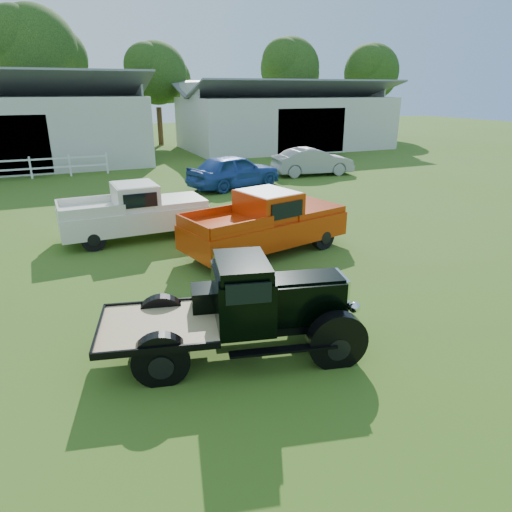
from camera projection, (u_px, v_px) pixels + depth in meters
name	position (u px, v px, depth m)	size (l,w,h in m)	color
ground	(270.00, 322.00, 9.65)	(120.00, 120.00, 0.00)	#466522
shed_right	(285.00, 115.00, 37.23)	(16.80, 9.20, 5.20)	silver
tree_b	(38.00, 73.00, 35.42)	(6.90, 6.90, 11.50)	black
tree_c	(158.00, 90.00, 38.37)	(5.40, 5.40, 9.00)	black
tree_d	(289.00, 85.00, 43.93)	(6.00, 6.00, 10.00)	black
tree_e	(370.00, 87.00, 45.29)	(5.70, 5.70, 9.50)	black
vintage_flatbed	(237.00, 308.00, 8.24)	(4.64, 1.84, 1.84)	black
red_pickup	(265.00, 222.00, 13.44)	(5.15, 1.98, 1.88)	#BB3109
white_pickup	(134.00, 212.00, 14.81)	(4.78, 1.86, 1.76)	silver
misc_car_blue	(234.00, 171.00, 22.51)	(1.94, 4.82, 1.64)	#254793
misc_car_grey	(313.00, 162.00, 25.84)	(1.59, 4.56, 1.50)	gray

